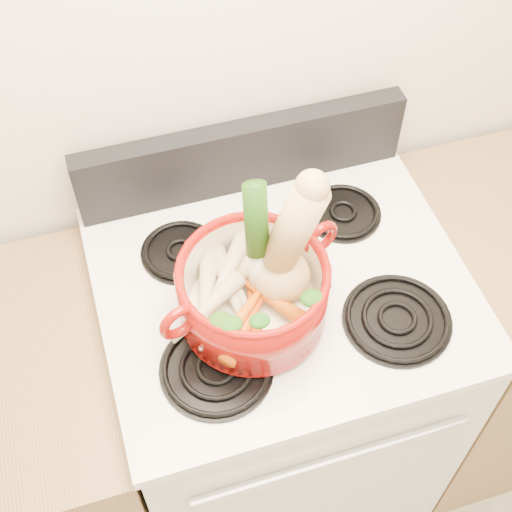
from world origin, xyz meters
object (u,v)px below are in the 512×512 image
object	(u,v)px
stove_body	(278,388)
squash	(283,246)
dutch_oven	(253,293)
leek	(259,245)

from	to	relation	value
stove_body	squash	distance (m)	0.69
stove_body	squash	world-z (taller)	squash
dutch_oven	leek	xyz separation A→B (m)	(0.02, 0.03, 0.10)
stove_body	leek	world-z (taller)	leek
stove_body	leek	bearing A→B (deg)	-151.77
dutch_oven	squash	bearing A→B (deg)	-5.03
stove_body	dutch_oven	bearing A→B (deg)	-142.93
stove_body	dutch_oven	xyz separation A→B (m)	(-0.09, -0.07, 0.58)
leek	dutch_oven	bearing A→B (deg)	-120.34
stove_body	squash	size ratio (longest dim) A/B	3.12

